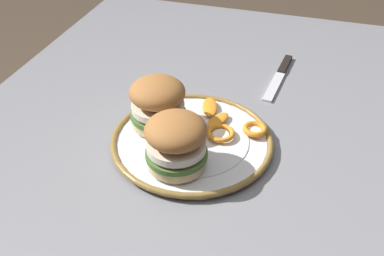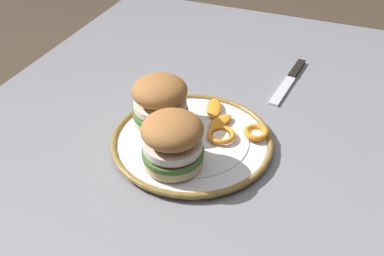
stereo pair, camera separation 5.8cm
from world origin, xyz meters
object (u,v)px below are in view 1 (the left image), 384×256
(dinner_plate, at_px, (192,141))
(sandwich_half_right, at_px, (158,102))
(dining_table, at_px, (175,179))
(sandwich_half_left, at_px, (176,141))
(table_knife, at_px, (280,75))

(dinner_plate, relative_size, sandwich_half_right, 2.26)
(dining_table, height_order, sandwich_half_left, sandwich_half_left)
(dinner_plate, distance_m, sandwich_half_right, 0.10)
(sandwich_half_right, xyz_separation_m, table_knife, (0.29, -0.20, -0.07))
(sandwich_half_left, height_order, sandwich_half_right, same)
(dining_table, xyz_separation_m, dinner_plate, (0.01, -0.03, 0.10))
(table_knife, bearing_deg, sandwich_half_right, 144.87)
(dinner_plate, height_order, sandwich_half_right, sandwich_half_right)
(dining_table, distance_m, table_knife, 0.37)
(sandwich_half_left, xyz_separation_m, sandwich_half_right, (0.10, 0.07, 0.00))
(dinner_plate, xyz_separation_m, sandwich_half_right, (0.02, 0.08, 0.06))
(dining_table, xyz_separation_m, sandwich_half_left, (-0.07, -0.03, 0.16))
(sandwich_half_left, bearing_deg, dining_table, 23.02)
(dinner_plate, height_order, sandwich_half_left, sandwich_half_left)
(table_knife, bearing_deg, dining_table, 153.33)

